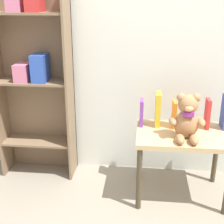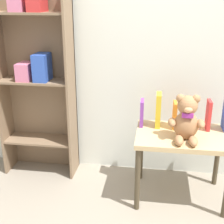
% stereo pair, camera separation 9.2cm
% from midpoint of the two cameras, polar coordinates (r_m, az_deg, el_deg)
% --- Properties ---
extents(wall_back, '(4.80, 0.06, 2.50)m').
position_cam_midpoint_polar(wall_back, '(2.58, 6.17, 14.92)').
color(wall_back, silver).
rests_on(wall_back, ground_plane).
extents(bookshelf_side, '(0.62, 0.26, 1.67)m').
position_cam_midpoint_polar(bookshelf_side, '(2.66, -14.99, 7.35)').
color(bookshelf_side, '#7F664C').
rests_on(bookshelf_side, ground_plane).
extents(display_table, '(0.69, 0.48, 0.54)m').
position_cam_midpoint_polar(display_table, '(2.41, 11.63, -5.39)').
color(display_table, tan).
rests_on(display_table, ground_plane).
extents(teddy_bear, '(0.25, 0.23, 0.33)m').
position_cam_midpoint_polar(teddy_bear, '(2.24, 12.42, -1.19)').
color(teddy_bear, '#A8754C').
rests_on(teddy_bear, display_table).
extents(book_standing_purple, '(0.03, 0.12, 0.21)m').
position_cam_midpoint_polar(book_standing_purple, '(2.44, 4.34, -0.08)').
color(book_standing_purple, purple).
rests_on(book_standing_purple, display_table).
extents(book_standing_yellow, '(0.04, 0.13, 0.27)m').
position_cam_midpoint_polar(book_standing_yellow, '(2.44, 7.31, 0.47)').
color(book_standing_yellow, gold).
rests_on(book_standing_yellow, display_table).
extents(book_standing_orange, '(0.03, 0.12, 0.21)m').
position_cam_midpoint_polar(book_standing_orange, '(2.44, 10.22, -0.38)').
color(book_standing_orange, orange).
rests_on(book_standing_orange, display_table).
extents(book_standing_pink, '(0.03, 0.11, 0.20)m').
position_cam_midpoint_polar(book_standing_pink, '(2.48, 13.08, -0.42)').
color(book_standing_pink, '#D17093').
rests_on(book_standing_pink, display_table).
extents(book_standing_red, '(0.03, 0.11, 0.23)m').
position_cam_midpoint_polar(book_standing_red, '(2.47, 16.03, -0.30)').
color(book_standing_red, red).
rests_on(book_standing_red, display_table).
extents(book_standing_blue, '(0.02, 0.14, 0.26)m').
position_cam_midpoint_polar(book_standing_blue, '(2.51, 18.82, 0.05)').
color(book_standing_blue, '#2D51B7').
rests_on(book_standing_blue, display_table).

